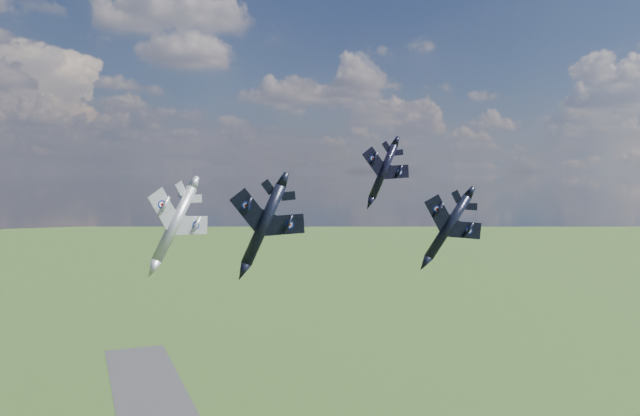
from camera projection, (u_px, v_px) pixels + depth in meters
name	position (u px, v px, depth m)	size (l,w,h in m)	color
jet_lead_navy	(264.00, 224.00, 73.75)	(10.04, 14.00, 2.90)	black
jet_right_navy	(448.00, 227.00, 79.55)	(9.12, 12.72, 2.63)	black
jet_high_navy	(383.00, 171.00, 113.53)	(10.45, 14.57, 3.01)	black
jet_left_silver	(174.00, 224.00, 90.79)	(11.86, 16.54, 3.42)	#9698A0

